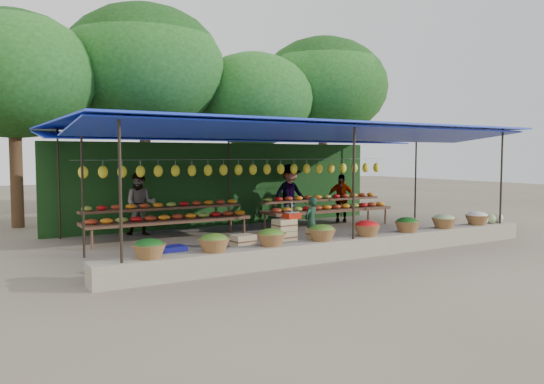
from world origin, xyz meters
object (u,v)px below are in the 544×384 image
weighing_scale (292,215)px  vendor_seated (311,222)px  blue_crate_front (180,263)px  blue_crate_back (173,253)px  crate_counter (283,240)px

weighing_scale → vendor_seated: size_ratio=0.31×
weighing_scale → blue_crate_front: weighing_scale is taller
blue_crate_front → blue_crate_back: 0.95m
blue_crate_front → blue_crate_back: blue_crate_back is taller
vendor_seated → blue_crate_front: size_ratio=2.48×
vendor_seated → blue_crate_front: bearing=-8.8°
crate_counter → blue_crate_back: size_ratio=4.68×
crate_counter → weighing_scale: bearing=0.0°
crate_counter → vendor_seated: size_ratio=2.02×
vendor_seated → crate_counter: bearing=2.3°
crate_counter → blue_crate_front: bearing=-172.3°
crate_counter → weighing_scale: weighing_scale is taller
crate_counter → vendor_seated: bearing=24.0°
crate_counter → weighing_scale: (0.22, 0.00, 0.55)m
crate_counter → vendor_seated: vendor_seated is taller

